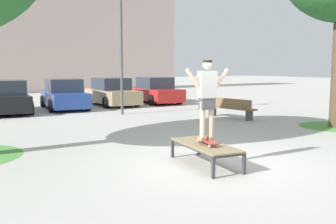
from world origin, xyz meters
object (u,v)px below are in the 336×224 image
Objects in this scene: car_red at (156,91)px; park_bench at (229,107)px; car_blue at (64,95)px; light_post at (121,27)px; car_tan at (112,93)px; skater at (207,94)px; skate_box at (205,146)px; skateboard at (207,141)px; car_black at (7,98)px.

park_bench is at bearing -96.40° from car_red.
light_post is (1.49, -3.62, 3.13)m from car_blue.
skater is at bearing -105.21° from car_tan.
park_bench reaches higher than skate_box.
light_post is (-3.16, 3.53, 3.38)m from park_bench.
skater is 14.29m from car_red.
car_red is (2.74, -0.06, 0.00)m from car_tan.
car_blue is at bearing -177.28° from car_red.
car_blue and car_red have the same top height.
skater is at bearing -134.98° from park_bench.
skater is at bearing -98.07° from skate_box.
park_bench is (1.91, -7.47, -0.24)m from car_tan.
skater is (0.00, 0.00, 0.99)m from skateboard.
skateboard is at bearing -104.15° from light_post.
car_tan is at bearing 6.49° from car_black.
skateboard is at bearing -134.97° from park_bench.
car_black is at bearing -176.06° from car_red.
skate_box is 0.34× the size of light_post.
light_post reaches higher than park_bench.
car_tan is at bearing 72.44° from light_post.
car_black is 0.74× the size of light_post.
park_bench is (5.41, 5.37, 0.03)m from skate_box.
skater is at bearing -80.87° from car_black.
car_red reaches higher than skate_box.
car_blue reaches higher than park_bench.
skate_box is 0.82× the size of park_bench.
skate_box is 7.62m from park_bench.
car_tan is (3.50, 12.84, 0.28)m from skate_box.
light_post reaches higher than skate_box.
skater is at bearing -93.50° from car_blue.
car_red is at bearing 44.23° from light_post.
skateboard is at bearing -115.95° from car_red.
light_post reaches higher than car_tan.
skate_box is at bearing -104.19° from light_post.
car_red is (5.48, 0.26, 0.00)m from car_blue.
skater is 7.73m from park_bench.
skateboard reaches higher than skate_box.
car_black reaches higher than skate_box.
skater is 12.62m from car_blue.
skater is 0.29× the size of light_post.
car_red is at bearing 3.94° from car_black.
skater reaches higher than car_red.
skate_box is at bearing -105.23° from car_tan.
car_blue is (0.76, 12.53, 0.28)m from skate_box.
light_post is (2.26, 8.95, 2.29)m from skater.
car_black is 10.07m from park_bench.
light_post is at bearing -107.56° from car_tan.
car_black and car_tan have the same top height.
skateboard is 0.19× the size of car_blue.
car_tan is 0.98× the size of car_red.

